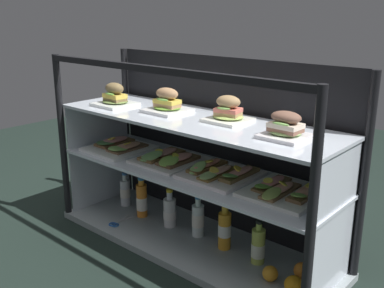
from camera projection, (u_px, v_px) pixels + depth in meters
The scene contains 25 objects.
ground_plane at pixel (192, 246), 2.33m from camera, with size 6.00×6.00×0.02m, color black.
case_base_deck at pixel (192, 242), 2.32m from camera, with size 1.54×0.50×0.04m, color #9AA5A8.
case_frame at pixel (210, 143), 2.28m from camera, with size 1.54×0.50×0.94m.
riser_lower_tier at pixel (192, 206), 2.26m from camera, with size 1.47×0.43×0.36m.
shelf_lower_glass at pixel (192, 171), 2.21m from camera, with size 1.49×0.45×0.02m, color silver.
riser_upper_tier at pixel (192, 145), 2.17m from camera, with size 1.47×0.43×0.24m.
shelf_upper_glass at pixel (192, 120), 2.14m from camera, with size 1.49×0.45×0.02m, color silver.
plated_roll_sandwich_left_of_center at pixel (115, 98), 2.39m from camera, with size 0.19×0.19×0.12m.
plated_roll_sandwich_mid_left at pixel (167, 103), 2.24m from camera, with size 0.20×0.20×0.12m.
plated_roll_sandwich_mid_right at pixel (228, 112), 2.05m from camera, with size 0.19×0.19×0.12m.
plated_roll_sandwich_right_of_center at pixel (285, 127), 1.79m from camera, with size 0.18×0.18×0.11m.
open_sandwich_tray_center at pixel (119, 146), 2.51m from camera, with size 0.31×0.33×0.06m.
open_sandwich_tray_far_left at pixel (169, 158), 2.31m from camera, with size 0.31×0.33×0.06m.
open_sandwich_tray_near_right_corner at pixel (220, 173), 2.10m from camera, with size 0.31×0.33×0.06m.
open_sandwich_tray_left_of_center at pixel (285, 191), 1.89m from camera, with size 0.31×0.33×0.06m.
juice_bottle_back_center at pixel (125, 192), 2.69m from camera, with size 0.06×0.06×0.20m.
juice_bottle_front_left_end at pixel (142, 200), 2.54m from camera, with size 0.06×0.06×0.23m.
juice_bottle_front_middle at pixel (170, 212), 2.43m from camera, with size 0.07×0.07×0.21m.
juice_bottle_back_left at pixel (198, 219), 2.32m from camera, with size 0.06×0.06×0.22m.
juice_bottle_tucked_behind at pixel (225, 229), 2.20m from camera, with size 0.06×0.06×0.24m.
juice_bottle_front_fourth at pixel (258, 246), 2.07m from camera, with size 0.06×0.06×0.21m.
orange_fruit_beside_bottles at pixel (270, 273), 1.95m from camera, with size 0.07×0.07×0.07m, color orange.
orange_fruit_near_left_post at pixel (302, 271), 1.96m from camera, with size 0.08×0.08×0.08m, color orange.
orange_fruit_rolled_forward at pixel (294, 285), 1.86m from camera, with size 0.08×0.08×0.08m, color orange.
kitchen_scissors at pixel (116, 223), 2.47m from camera, with size 0.08×0.17×0.01m.
Camera 1 is at (1.37, -1.56, 1.16)m, focal length 42.20 mm.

